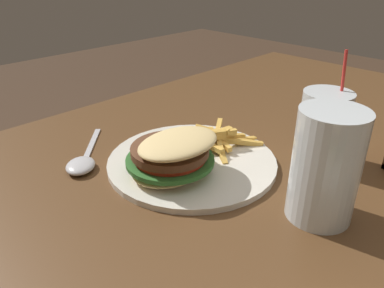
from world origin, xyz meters
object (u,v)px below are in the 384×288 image
juice_glass (323,130)px  spoon (82,164)px  meal_plate_near (184,156)px  beer_glass (325,170)px

juice_glass → spoon: 0.41m
meal_plate_near → juice_glass: bearing=143.8°
meal_plate_near → spoon: (0.12, -0.13, -0.02)m
beer_glass → spoon: size_ratio=0.98×
juice_glass → beer_glass: bearing=27.6°
juice_glass → spoon: (0.31, -0.27, -0.05)m
beer_glass → spoon: beer_glass is taller
beer_glass → juice_glass: juice_glass is taller
beer_glass → juice_glass: size_ratio=0.82×
beer_glass → juice_glass: bearing=-152.4°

